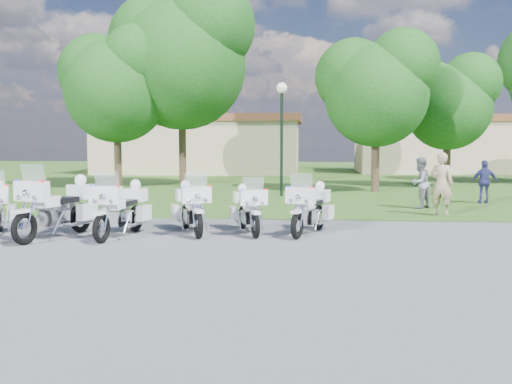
# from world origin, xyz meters

# --- Properties ---
(ground) EXTENTS (100.00, 100.00, 0.00)m
(ground) POSITION_xyz_m (0.00, 0.00, 0.00)
(ground) COLOR #5A5A60
(ground) RESTS_ON ground
(grass_lawn) EXTENTS (100.00, 48.00, 0.01)m
(grass_lawn) POSITION_xyz_m (0.00, 27.00, 0.00)
(grass_lawn) COLOR #2D5B1C
(grass_lawn) RESTS_ON ground
(motorcycle_2) EXTENTS (1.31, 2.52, 1.74)m
(motorcycle_2) POSITION_xyz_m (-4.02, -0.45, 0.73)
(motorcycle_2) COLOR black
(motorcycle_2) RESTS_ON ground
(motorcycle_3) EXTENTS (0.99, 2.35, 1.58)m
(motorcycle_3) POSITION_xyz_m (-2.59, -0.18, 0.66)
(motorcycle_3) COLOR black
(motorcycle_3) RESTS_ON ground
(motorcycle_4) EXTENTS (1.27, 2.12, 1.51)m
(motorcycle_4) POSITION_xyz_m (-1.09, 0.49, 0.63)
(motorcycle_4) COLOR black
(motorcycle_4) RESTS_ON ground
(motorcycle_5) EXTENTS (1.09, 2.03, 1.41)m
(motorcycle_5) POSITION_xyz_m (0.29, 0.63, 0.59)
(motorcycle_5) COLOR black
(motorcycle_5) RESTS_ON ground
(motorcycle_6) EXTENTS (1.20, 2.14, 1.50)m
(motorcycle_6) POSITION_xyz_m (1.83, 0.64, 0.63)
(motorcycle_6) COLOR black
(motorcycle_6) RESTS_ON ground
(lamp_post) EXTENTS (0.44, 0.44, 4.61)m
(lamp_post) POSITION_xyz_m (0.68, 10.09, 3.44)
(lamp_post) COLOR black
(lamp_post) RESTS_ON ground
(tree_0) EXTENTS (5.84, 4.99, 7.79)m
(tree_0) POSITION_xyz_m (-7.52, 13.99, 5.16)
(tree_0) COLOR #38281C
(tree_0) RESTS_ON ground
(tree_1) EXTENTS (7.55, 6.44, 10.07)m
(tree_1) POSITION_xyz_m (-4.61, 15.29, 6.66)
(tree_1) COLOR #38281C
(tree_1) RESTS_ON ground
(tree_2) EXTENTS (5.34, 4.56, 7.12)m
(tree_2) POSITION_xyz_m (4.70, 12.66, 4.71)
(tree_2) COLOR #38281C
(tree_2) RESTS_ON ground
(tree_3) EXTENTS (4.88, 4.17, 6.51)m
(tree_3) POSITION_xyz_m (8.54, 15.76, 4.30)
(tree_3) COLOR #38281C
(tree_3) RESTS_ON ground
(building_west) EXTENTS (14.56, 8.32, 4.10)m
(building_west) POSITION_xyz_m (-6.00, 28.00, 2.07)
(building_west) COLOR #C5B08E
(building_west) RESTS_ON ground
(building_east) EXTENTS (11.44, 7.28, 4.10)m
(building_east) POSITION_xyz_m (11.00, 30.00, 2.07)
(building_east) COLOR #C5B08E
(building_east) RESTS_ON ground
(bystander_a) EXTENTS (0.83, 0.73, 1.90)m
(bystander_a) POSITION_xyz_m (5.75, 4.35, 0.95)
(bystander_a) COLOR tan
(bystander_a) RESTS_ON ground
(bystander_b) EXTENTS (1.04, 1.04, 1.70)m
(bystander_b) POSITION_xyz_m (5.47, 6.18, 0.85)
(bystander_b) COLOR gray
(bystander_b) RESTS_ON ground
(bystander_c) EXTENTS (0.92, 0.40, 1.56)m
(bystander_c) POSITION_xyz_m (8.11, 8.02, 0.78)
(bystander_c) COLOR navy
(bystander_c) RESTS_ON ground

